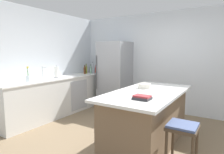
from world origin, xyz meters
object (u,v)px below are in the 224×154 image
object	(u,v)px
olive_oil_bottle	(86,70)
mixing_bowl	(144,86)
cookbook_stack	(142,97)
paper_towel_roll	(56,72)
whiskey_bottle	(92,69)
sink_faucet	(43,73)
flower_vase	(28,77)
bar_stool	(182,134)
soda_bottle	(93,69)
gin_bottle	(91,70)
hot_sauce_bottle	(96,70)
refrigerator	(115,75)
syrup_bottle	(85,70)
kitchen_island	(147,117)

from	to	relation	value
olive_oil_bottle	mixing_bowl	xyz separation A→B (m)	(2.35, -1.14, -0.10)
mixing_bowl	cookbook_stack	bearing A→B (deg)	-68.82
paper_towel_roll	whiskey_bottle	world-z (taller)	paper_towel_roll
paper_towel_roll	whiskey_bottle	distance (m)	1.42
sink_faucet	mixing_bowl	size ratio (longest dim) A/B	1.31
flower_vase	paper_towel_roll	size ratio (longest dim) A/B	1.04
sink_faucet	flower_vase	bearing A→B (deg)	-85.07
bar_stool	whiskey_bottle	xyz separation A→B (m)	(-3.22, 2.26, 0.49)
whiskey_bottle	soda_bottle	distance (m)	0.13
sink_faucet	gin_bottle	world-z (taller)	sink_faucet
cookbook_stack	hot_sauce_bottle	bearing A→B (deg)	138.10
refrigerator	gin_bottle	distance (m)	0.79
bar_stool	paper_towel_roll	bearing A→B (deg)	165.34
whiskey_bottle	bar_stool	bearing A→B (deg)	-35.02
refrigerator	bar_stool	distance (m)	3.24
syrup_bottle	mixing_bowl	size ratio (longest dim) A/B	1.11
refrigerator	whiskey_bottle	distance (m)	0.88
syrup_bottle	cookbook_stack	world-z (taller)	syrup_bottle
bar_stool	flower_vase	xyz separation A→B (m)	(-3.22, 0.06, 0.48)
flower_vase	mixing_bowl	xyz separation A→B (m)	(2.35, 0.77, -0.08)
kitchen_island	soda_bottle	xyz separation A→B (m)	(-2.43, 1.58, 0.61)
soda_bottle	cookbook_stack	bearing A→B (deg)	-39.81
whiskey_bottle	olive_oil_bottle	size ratio (longest dim) A/B	0.82
refrigerator	whiskey_bottle	size ratio (longest dim) A/B	7.64
kitchen_island	gin_bottle	xyz separation A→B (m)	(-2.42, 1.48, 0.59)
refrigerator	paper_towel_roll	size ratio (longest dim) A/B	5.93
paper_towel_roll	cookbook_stack	bearing A→B (deg)	-17.15
hot_sauce_bottle	refrigerator	bearing A→B (deg)	-12.02
sink_faucet	hot_sauce_bottle	bearing A→B (deg)	87.37
kitchen_island	bar_stool	xyz separation A→B (m)	(0.70, -0.58, 0.09)
flower_vase	mixing_bowl	size ratio (longest dim) A/B	1.42
refrigerator	cookbook_stack	bearing A→B (deg)	-50.36
kitchen_island	mixing_bowl	bearing A→B (deg)	124.09
paper_towel_roll	soda_bottle	bearing A→B (deg)	86.34
bar_stool	mixing_bowl	xyz separation A→B (m)	(-0.87, 0.83, 0.40)
refrigerator	soda_bottle	distance (m)	0.80
hot_sauce_bottle	mixing_bowl	world-z (taller)	hot_sauce_bottle
refrigerator	mixing_bowl	size ratio (longest dim) A/B	8.07
syrup_bottle	gin_bottle	bearing A→B (deg)	64.30
kitchen_island	gin_bottle	bearing A→B (deg)	148.50
olive_oil_bottle	syrup_bottle	distance (m)	0.08
gin_bottle	flower_vase	bearing A→B (deg)	-92.67
sink_faucet	syrup_bottle	distance (m)	1.42
paper_towel_roll	gin_bottle	xyz separation A→B (m)	(0.09, 1.23, -0.03)
sink_faucet	soda_bottle	distance (m)	1.70
olive_oil_bottle	mixing_bowl	distance (m)	2.61
bar_stool	olive_oil_bottle	world-z (taller)	olive_oil_bottle
gin_bottle	mixing_bowl	bearing A→B (deg)	-28.77
olive_oil_bottle	soda_bottle	bearing A→B (deg)	67.14
flower_vase	syrup_bottle	distance (m)	1.83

